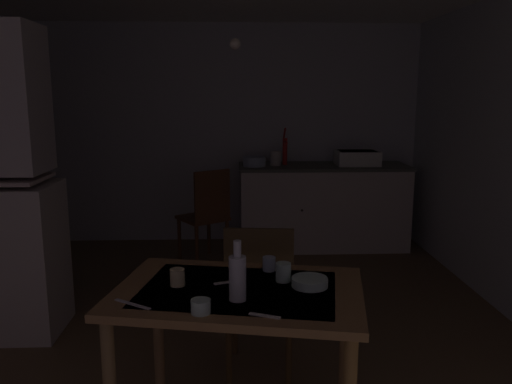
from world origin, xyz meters
name	(u,v)px	position (x,y,z in m)	size (l,w,h in m)	color
ground_plane	(219,321)	(0.00, 0.00, 0.00)	(5.29, 5.29, 0.00)	brown
wall_back	(223,134)	(0.00, 2.20, 1.18)	(4.35, 0.10, 2.37)	silver
counter_cabinet	(323,206)	(1.06, 1.83, 0.44)	(1.78, 0.64, 0.89)	beige
sink_basin	(357,158)	(1.41, 1.83, 0.96)	(0.44, 0.34, 0.15)	white
hand_pump	(285,149)	(0.65, 1.87, 1.06)	(0.05, 0.27, 0.39)	#B21E19
mixing_bowl_counter	(254,162)	(0.32, 1.78, 0.93)	(0.24, 0.24, 0.10)	#9EB2C6
stoneware_crock	(276,158)	(0.55, 1.83, 0.96)	(0.11, 0.11, 0.15)	beige
dining_table	(238,311)	(0.13, -1.33, 0.66)	(1.22, 0.92, 0.77)	brown
chair_far_side	(260,296)	(0.26, -0.74, 0.49)	(0.44, 0.44, 0.92)	#4C351A
chair_by_counter	(206,214)	(-0.15, 1.31, 0.49)	(0.56, 0.56, 0.93)	#522F17
serving_bowl_wide	(310,282)	(0.46, -1.31, 0.79)	(0.17, 0.17, 0.04)	#ADD1C1
teacup_cream	(177,277)	(-0.14, -1.28, 0.81)	(0.07, 0.07, 0.08)	beige
mug_dark	(201,306)	(-0.02, -1.59, 0.80)	(0.08, 0.08, 0.06)	#ADD1C1
mug_tall	(269,264)	(0.29, -1.09, 0.80)	(0.06, 0.06, 0.07)	#9EB2C6
teacup_mint	(283,272)	(0.35, -1.24, 0.81)	(0.07, 0.07, 0.09)	#ADD1C1
glass_bottle	(238,276)	(0.13, -1.46, 0.87)	(0.07, 0.07, 0.26)	#B7BCC1
table_knife	(132,304)	(-0.31, -1.49, 0.77)	(0.19, 0.02, 0.01)	silver
teaspoon_near_bowl	(230,282)	(0.10, -1.25, 0.77)	(0.15, 0.02, 0.01)	beige
teaspoon_by_cup	(265,316)	(0.24, -1.63, 0.77)	(0.13, 0.02, 0.01)	beige
pendant_bulb	(235,44)	(0.13, 0.28, 1.98)	(0.08, 0.08, 0.08)	#F9EFCC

